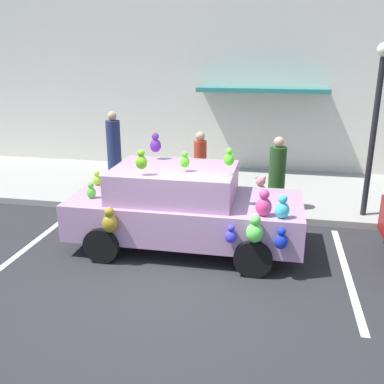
{
  "coord_description": "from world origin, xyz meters",
  "views": [
    {
      "loc": [
        1.56,
        -5.94,
        3.56
      ],
      "look_at": [
        -0.01,
        2.09,
        0.9
      ],
      "focal_mm": 40.56,
      "sensor_mm": 36.0,
      "label": 1
    }
  ],
  "objects_px": {
    "pedestrian_by_lamp": "(200,167)",
    "teddy_bear_on_sidewalk": "(260,189)",
    "street_lamp_post": "(376,113)",
    "plush_covered_car": "(183,207)",
    "pedestrian_walking_past": "(277,177)",
    "pedestrian_near_shopfront": "(114,151)"
  },
  "relations": [
    {
      "from": "plush_covered_car",
      "to": "street_lamp_post",
      "type": "height_order",
      "value": "street_lamp_post"
    },
    {
      "from": "pedestrian_by_lamp",
      "to": "pedestrian_near_shopfront",
      "type": "bearing_deg",
      "value": 162.85
    },
    {
      "from": "teddy_bear_on_sidewalk",
      "to": "pedestrian_walking_past",
      "type": "bearing_deg",
      "value": -51.98
    },
    {
      "from": "pedestrian_near_shopfront",
      "to": "pedestrian_walking_past",
      "type": "relative_size",
      "value": 1.16
    },
    {
      "from": "street_lamp_post",
      "to": "pedestrian_by_lamp",
      "type": "relative_size",
      "value": 2.21
    },
    {
      "from": "pedestrian_near_shopfront",
      "to": "pedestrian_walking_past",
      "type": "height_order",
      "value": "pedestrian_near_shopfront"
    },
    {
      "from": "street_lamp_post",
      "to": "pedestrian_by_lamp",
      "type": "distance_m",
      "value": 4.02
    },
    {
      "from": "plush_covered_car",
      "to": "street_lamp_post",
      "type": "xyz_separation_m",
      "value": [
        3.6,
        2.03,
        1.57
      ]
    },
    {
      "from": "pedestrian_by_lamp",
      "to": "pedestrian_walking_past",
      "type": "bearing_deg",
      "value": -14.91
    },
    {
      "from": "pedestrian_by_lamp",
      "to": "teddy_bear_on_sidewalk",
      "type": "bearing_deg",
      "value": -0.51
    },
    {
      "from": "plush_covered_car",
      "to": "teddy_bear_on_sidewalk",
      "type": "bearing_deg",
      "value": 61.72
    },
    {
      "from": "street_lamp_post",
      "to": "pedestrian_near_shopfront",
      "type": "distance_m",
      "value": 6.43
    },
    {
      "from": "teddy_bear_on_sidewalk",
      "to": "plush_covered_car",
      "type": "bearing_deg",
      "value": -118.28
    },
    {
      "from": "teddy_bear_on_sidewalk",
      "to": "pedestrian_walking_past",
      "type": "xyz_separation_m",
      "value": [
        0.37,
        -0.47,
        0.47
      ]
    },
    {
      "from": "street_lamp_post",
      "to": "pedestrian_by_lamp",
      "type": "height_order",
      "value": "street_lamp_post"
    },
    {
      "from": "pedestrian_near_shopfront",
      "to": "pedestrian_walking_past",
      "type": "distance_m",
      "value": 4.45
    },
    {
      "from": "pedestrian_near_shopfront",
      "to": "pedestrian_by_lamp",
      "type": "height_order",
      "value": "pedestrian_near_shopfront"
    },
    {
      "from": "pedestrian_by_lamp",
      "to": "plush_covered_car",
      "type": "bearing_deg",
      "value": -87.4
    },
    {
      "from": "teddy_bear_on_sidewalk",
      "to": "pedestrian_by_lamp",
      "type": "relative_size",
      "value": 0.39
    },
    {
      "from": "teddy_bear_on_sidewalk",
      "to": "pedestrian_near_shopfront",
      "type": "relative_size",
      "value": 0.33
    },
    {
      "from": "street_lamp_post",
      "to": "pedestrian_walking_past",
      "type": "xyz_separation_m",
      "value": [
        -1.9,
        -0.02,
        -1.45
      ]
    },
    {
      "from": "teddy_bear_on_sidewalk",
      "to": "pedestrian_near_shopfront",
      "type": "xyz_separation_m",
      "value": [
        -3.9,
        0.77,
        0.6
      ]
    }
  ]
}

